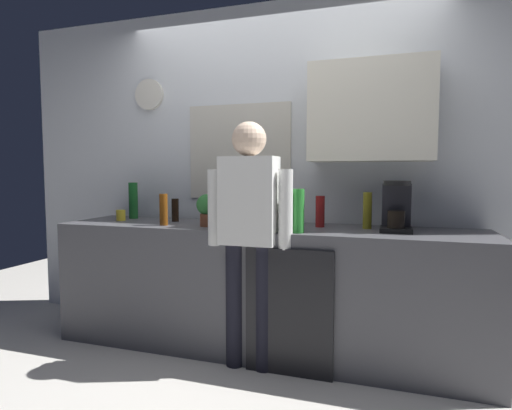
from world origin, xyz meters
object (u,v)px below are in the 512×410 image
object	(u,v)px
bottle_olive_oil	(367,210)
person_at_sink	(249,224)
dish_soap	(280,217)
bottle_red_vinegar	(320,211)
potted_plant	(207,208)
bottle_clear_soda	(297,211)
cup_terracotta_mug	(295,223)
coffee_maker	(396,209)
bottle_amber_beer	(164,210)
bottle_dark_sauce	(175,210)
cup_yellow_cup	(121,215)
bottle_green_wine	(133,201)

from	to	relation	value
bottle_olive_oil	person_at_sink	world-z (taller)	person_at_sink
bottle_olive_oil	dish_soap	size ratio (longest dim) A/B	1.39
bottle_red_vinegar	potted_plant	xyz separation A→B (m)	(-0.77, -0.21, 0.02)
bottle_clear_soda	potted_plant	world-z (taller)	bottle_clear_soda
bottle_red_vinegar	cup_terracotta_mug	size ratio (longest dim) A/B	2.39
coffee_maker	bottle_amber_beer	distance (m)	1.61
cup_terracotta_mug	dish_soap	bearing A→B (deg)	152.02
coffee_maker	person_at_sink	xyz separation A→B (m)	(-0.90, -0.33, -0.09)
bottle_dark_sauce	person_at_sink	bearing A→B (deg)	-26.98
cup_yellow_cup	dish_soap	size ratio (longest dim) A/B	0.47
bottle_clear_soda	cup_yellow_cup	world-z (taller)	bottle_clear_soda
coffee_maker	bottle_dark_sauce	world-z (taller)	coffee_maker
bottle_olive_oil	bottle_amber_beer	world-z (taller)	bottle_olive_oil
bottle_green_wine	person_at_sink	distance (m)	1.27
bottle_olive_oil	potted_plant	xyz separation A→B (m)	(-1.09, -0.22, 0.01)
bottle_olive_oil	coffee_maker	bearing A→B (deg)	-21.91
coffee_maker	bottle_green_wine	world-z (taller)	coffee_maker
bottle_green_wine	bottle_amber_beer	world-z (taller)	bottle_green_wine
bottle_green_wine	cup_yellow_cup	distance (m)	0.20
cup_yellow_cup	person_at_sink	distance (m)	1.22
bottle_red_vinegar	cup_yellow_cup	bearing A→B (deg)	-176.64
person_at_sink	coffee_maker	bearing A→B (deg)	21.18
cup_terracotta_mug	potted_plant	distance (m)	0.64
bottle_dark_sauce	dish_soap	xyz separation A→B (m)	(0.88, -0.12, -0.01)
potted_plant	bottle_green_wine	bearing A→B (deg)	160.58
bottle_amber_beer	dish_soap	bearing A→B (deg)	7.88
potted_plant	cup_yellow_cup	bearing A→B (deg)	171.74
bottle_red_vinegar	cup_terracotta_mug	distance (m)	0.25
cup_yellow_cup	person_at_sink	bearing A→B (deg)	-14.24
bottle_olive_oil	person_at_sink	distance (m)	0.82
bottle_dark_sauce	bottle_red_vinegar	distance (m)	1.13
bottle_green_wine	bottle_clear_soda	xyz separation A→B (m)	(1.48, -0.39, -0.01)
bottle_clear_soda	bottle_green_wine	bearing A→B (deg)	165.09
coffee_maker	bottle_green_wine	size ratio (longest dim) A/B	1.10
bottle_olive_oil	bottle_dark_sauce	size ratio (longest dim) A/B	1.39
bottle_clear_soda	dish_soap	distance (m)	0.25
bottle_olive_oil	cup_yellow_cup	distance (m)	1.90
cup_yellow_cup	potted_plant	world-z (taller)	potted_plant
person_at_sink	bottle_clear_soda	bearing A→B (deg)	14.72
bottle_dark_sauce	cup_terracotta_mug	distance (m)	1.01
bottle_clear_soda	bottle_red_vinegar	bearing A→B (deg)	73.69
bottle_red_vinegar	cup_terracotta_mug	xyz separation A→B (m)	(-0.14, -0.20, -0.06)
bottle_red_vinegar	potted_plant	bearing A→B (deg)	-164.81
dish_soap	bottle_olive_oil	bearing A→B (deg)	14.22
potted_plant	person_at_sink	xyz separation A→B (m)	(0.38, -0.18, -0.08)
cup_yellow_cup	bottle_green_wine	bearing A→B (deg)	87.61
bottle_clear_soda	cup_terracotta_mug	world-z (taller)	bottle_clear_soda
cup_yellow_cup	cup_terracotta_mug	xyz separation A→B (m)	(1.44, -0.11, 0.00)
bottle_clear_soda	person_at_sink	world-z (taller)	person_at_sink
bottle_green_wine	bottle_dark_sauce	size ratio (longest dim) A/B	1.67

